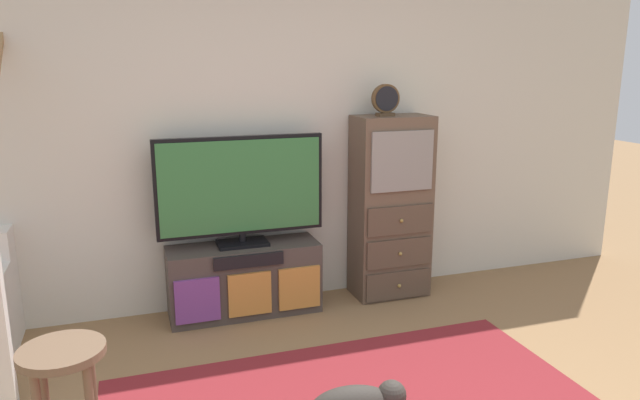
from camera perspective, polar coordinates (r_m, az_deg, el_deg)
back_wall at (r=4.41m, az=-4.64°, el=7.32°), size 6.40×0.12×2.70m
media_console at (r=4.34m, az=-7.37°, el=-7.69°), size 1.09×0.38×0.52m
television at (r=4.17m, az=-7.71°, el=1.15°), size 1.19×0.22×0.79m
side_cabinet at (r=4.57m, az=6.90°, el=-0.73°), size 0.58×0.38×1.41m
desk_clock at (r=4.40m, az=6.40°, el=9.65°), size 0.21×0.08×0.23m
bar_stool_near at (r=2.69m, az=-23.54°, el=-16.46°), size 0.34×0.34×0.70m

